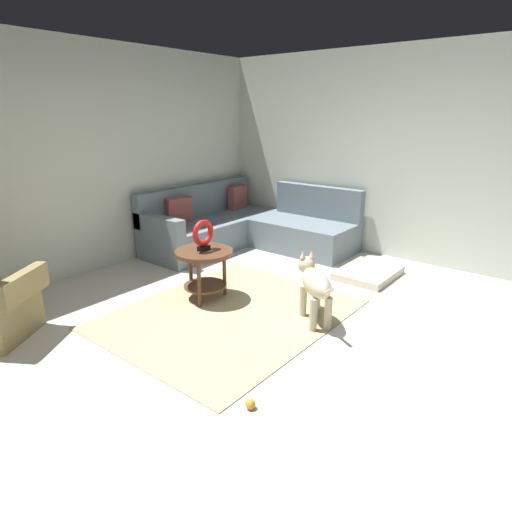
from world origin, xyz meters
TOP-DOWN VIEW (x-y plane):
  - ground_plane at (0.00, 0.00)m, footprint 6.00×6.00m
  - wall_back at (0.00, 2.94)m, footprint 6.00×0.12m
  - wall_right at (2.94, 0.00)m, footprint 0.12×6.00m
  - area_rug at (0.15, 0.70)m, footprint 2.30×1.90m
  - sectional_couch at (1.99, 2.02)m, footprint 2.20×2.25m
  - side_table at (0.28, 1.15)m, footprint 0.60×0.60m
  - torus_sculpture at (0.28, 1.15)m, footprint 0.28×0.08m
  - dog_bed_mat at (1.98, 0.08)m, footprint 0.80×0.60m
  - dog at (0.55, -0.02)m, footprint 0.59×0.68m
  - dog_toy_ball at (-0.82, -0.37)m, footprint 0.07×0.07m

SIDE VIEW (x-z plane):
  - ground_plane at x=0.00m, z-range -0.10..0.00m
  - area_rug at x=0.15m, z-range 0.00..0.01m
  - dog_toy_ball at x=-0.82m, z-range 0.00..0.07m
  - dog_bed_mat at x=1.98m, z-range 0.00..0.09m
  - sectional_couch at x=1.99m, z-range -0.15..0.73m
  - dog at x=0.55m, z-range 0.06..0.69m
  - side_table at x=0.28m, z-range 0.15..0.69m
  - torus_sculpture at x=0.28m, z-range 0.55..0.87m
  - wall_back at x=0.00m, z-range 0.00..2.70m
  - wall_right at x=2.94m, z-range 0.00..2.70m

